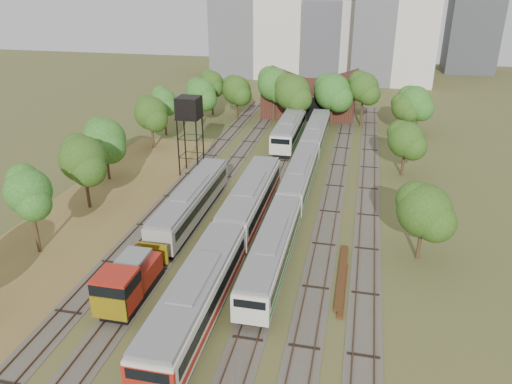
% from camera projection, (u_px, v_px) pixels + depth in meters
% --- Properties ---
extents(ground, '(240.00, 240.00, 0.00)m').
position_uv_depth(ground, '(235.00, 301.00, 39.12)').
color(ground, '#475123').
rests_on(ground, ground).
extents(dry_grass_patch, '(14.00, 60.00, 0.04)m').
position_uv_depth(dry_grass_patch, '(81.00, 231.00, 49.79)').
color(dry_grass_patch, brown).
rests_on(dry_grass_patch, ground).
extents(tracks, '(24.60, 80.00, 0.19)m').
position_uv_depth(tracks, '(280.00, 181.00, 61.59)').
color(tracks, '#4C473D').
rests_on(tracks, ground).
extents(railcar_red_set, '(3.21, 34.58, 3.97)m').
position_uv_depth(railcar_red_set, '(228.00, 241.00, 43.68)').
color(railcar_red_set, black).
rests_on(railcar_red_set, ground).
extents(railcar_green_set, '(2.78, 52.08, 3.44)m').
position_uv_depth(railcar_green_set, '(300.00, 177.00, 58.16)').
color(railcar_green_set, black).
rests_on(railcar_green_set, ground).
extents(railcar_rear, '(3.07, 16.08, 3.80)m').
position_uv_depth(railcar_rear, '(289.00, 130.00, 74.73)').
color(railcar_rear, black).
rests_on(railcar_rear, ground).
extents(shunter_locomotive, '(2.81, 8.10, 3.68)m').
position_uv_depth(shunter_locomotive, '(128.00, 283.00, 38.30)').
color(shunter_locomotive, black).
rests_on(shunter_locomotive, ground).
extents(old_grey_coach, '(2.87, 18.00, 3.55)m').
position_uv_depth(old_grey_coach, '(191.00, 202.00, 51.57)').
color(old_grey_coach, black).
rests_on(old_grey_coach, ground).
extents(water_tower, '(2.85, 2.85, 9.89)m').
position_uv_depth(water_tower, '(189.00, 109.00, 60.94)').
color(water_tower, black).
rests_on(water_tower, ground).
extents(rail_pile_near, '(0.66, 9.86, 0.33)m').
position_uv_depth(rail_pile_near, '(342.00, 276.00, 42.11)').
color(rail_pile_near, '#512F17').
rests_on(rail_pile_near, ground).
extents(rail_pile_far, '(0.47, 7.57, 0.25)m').
position_uv_depth(rail_pile_far, '(343.00, 289.00, 40.42)').
color(rail_pile_far, '#512F17').
rests_on(rail_pile_far, ground).
extents(maintenance_shed, '(16.45, 11.55, 7.58)m').
position_uv_depth(maintenance_shed, '(310.00, 98.00, 89.99)').
color(maintenance_shed, '#371914').
rests_on(maintenance_shed, ground).
extents(tree_band_left, '(8.29, 65.03, 8.14)m').
position_uv_depth(tree_band_left, '(110.00, 141.00, 59.08)').
color(tree_band_left, '#382616').
rests_on(tree_band_left, ground).
extents(tree_band_far, '(39.60, 10.33, 9.16)m').
position_uv_depth(tree_band_far, '(302.00, 92.00, 82.28)').
color(tree_band_far, '#382616').
rests_on(tree_band_far, ground).
extents(tree_band_right, '(5.04, 42.98, 7.15)m').
position_uv_depth(tree_band_right, '(411.00, 151.00, 58.01)').
color(tree_band_right, '#382616').
rests_on(tree_band_right, ground).
extents(tower_far_right, '(12.00, 12.00, 28.00)m').
position_uv_depth(tower_far_right, '(475.00, 15.00, 125.20)').
color(tower_far_right, '#3F4146').
rests_on(tower_far_right, ground).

